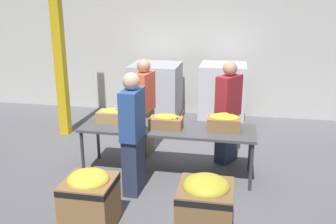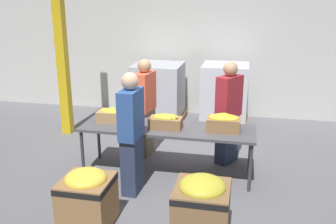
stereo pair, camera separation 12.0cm
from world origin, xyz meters
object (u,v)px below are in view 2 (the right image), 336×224
Objects in this scene: volunteer_2 at (228,114)px; pallet_stack_1 at (225,96)px; volunteer_1 at (132,135)px; sorting_table at (167,130)px; banana_box_1 at (166,121)px; volunteer_0 at (145,108)px; donation_bin_1 at (202,207)px; banana_box_0 at (113,115)px; donation_bin_0 at (87,196)px; pallet_stack_0 at (158,94)px; support_pillar at (60,32)px; banana_box_2 at (224,122)px.

volunteer_2 is 1.86m from pallet_stack_1.
volunteer_1 reaches higher than volunteer_2.
banana_box_1 is at bearing -98.04° from sorting_table.
donation_bin_1 is (1.24, -2.21, -0.42)m from volunteer_0.
banana_box_0 reaches higher than sorting_table.
donation_bin_0 is 0.56× the size of pallet_stack_0.
pallet_stack_0 is at bearing 91.32° from donation_bin_0.
pallet_stack_0 is (-1.45, 4.01, 0.22)m from donation_bin_1.
volunteer_1 is 2.22× the size of donation_bin_1.
pallet_stack_0 is at bearing 34.35° from support_pillar.
volunteer_0 is at bearing 125.64° from banana_box_1.
volunteer_1 is at bearing 140.40° from donation_bin_1.
sorting_table is 2.07× the size of pallet_stack_0.
banana_box_0 is 2.34m from donation_bin_1.
pallet_stack_1 reaches higher than pallet_stack_0.
banana_box_2 is at bearing 27.77° from volunteer_2.
pallet_stack_0 is 0.97× the size of pallet_stack_1.
pallet_stack_1 is (-0.02, 4.00, 0.24)m from donation_bin_1.
pallet_stack_0 is at bearing 122.49° from banana_box_2.
banana_box_2 is 2.20m from donation_bin_0.
donation_bin_0 is 0.54× the size of pallet_stack_1.
pallet_stack_0 is (-0.73, 2.47, -0.08)m from sorting_table.
volunteer_2 reaches higher than banana_box_0.
pallet_stack_0 is at bearing 86.25° from banana_box_0.
volunteer_1 is 1.46m from donation_bin_1.
pallet_stack_0 is (-0.09, 4.01, 0.25)m from donation_bin_0.
donation_bin_0 is at bearing -59.65° from support_pillar.
sorting_table is 2.56m from pallet_stack_1.
volunteer_1 is at bearing -117.98° from sorting_table.
volunteer_1 is (0.53, -0.76, -0.02)m from banana_box_0.
support_pillar is at bearing 47.24° from volunteer_1.
banana_box_0 is 0.99× the size of banana_box_2.
volunteer_1 is 1.34× the size of pallet_stack_0.
sorting_table is at bearing 67.65° from donation_bin_0.
volunteer_2 reaches higher than pallet_stack_0.
banana_box_0 is 2.39m from pallet_stack_0.
donation_bin_0 is 4.23m from pallet_stack_1.
banana_box_2 is at bearing 85.80° from donation_bin_1.
support_pillar is (-2.34, 1.36, 1.30)m from sorting_table.
sorting_table is 5.49× the size of banana_box_0.
pallet_stack_1 is at bearing 74.25° from banana_box_1.
volunteer_1 is 1.02× the size of volunteer_2.
pallet_stack_0 is at bearing 105.94° from banana_box_1.
donation_bin_1 reaches higher than sorting_table.
donation_bin_0 is at bearing -112.87° from banana_box_1.
sorting_table is 0.17m from banana_box_1.
banana_box_2 is at bearing -57.81° from volunteer_1.
volunteer_0 is at bearing -21.17° from support_pillar.
banana_box_0 is at bearing 37.95° from volunteer_1.
support_pillar is (-1.46, 1.27, 1.14)m from banana_box_0.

